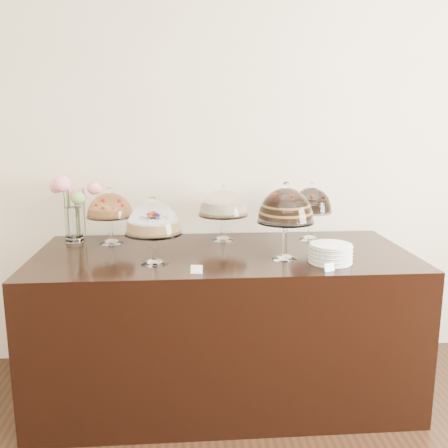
{
  "coord_description": "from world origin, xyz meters",
  "views": [
    {
      "loc": [
        -0.51,
        -0.39,
        1.67
      ],
      "look_at": [
        -0.3,
        2.4,
        1.08
      ],
      "focal_mm": 40.0,
      "sensor_mm": 36.0,
      "label": 1
    }
  ],
  "objects": [
    {
      "name": "cake_stand_cheesecake",
      "position": [
        -0.28,
        2.75,
        1.13
      ],
      "size": [
        0.32,
        0.32,
        0.36
      ],
      "color": "white",
      "rests_on": "display_counter"
    },
    {
      "name": "cake_stand_choco_layer",
      "position": [
        0.04,
        2.28,
        1.19
      ],
      "size": [
        0.32,
        0.32,
        0.44
      ],
      "color": "white",
      "rests_on": "display_counter"
    },
    {
      "name": "price_card_left",
      "position": [
        -0.46,
        2.04,
        0.92
      ],
      "size": [
        0.06,
        0.03,
        0.04
      ],
      "primitive_type": "cube",
      "rotation": [
        -0.21,
        0.0,
        -0.18
      ],
      "color": "white",
      "rests_on": "display_counter"
    },
    {
      "name": "cake_stand_sugar_sponge",
      "position": [
        -0.69,
        2.24,
        1.14
      ],
      "size": [
        0.31,
        0.31,
        0.38
      ],
      "color": "white",
      "rests_on": "display_counter"
    },
    {
      "name": "plate_stack",
      "position": [
        0.27,
        2.18,
        0.95
      ],
      "size": [
        0.23,
        0.23,
        0.1
      ],
      "color": "white",
      "rests_on": "display_counter"
    },
    {
      "name": "flower_vase",
      "position": [
        -1.23,
        2.8,
        1.15
      ],
      "size": [
        0.32,
        0.26,
        0.43
      ],
      "color": "white",
      "rests_on": "display_counter"
    },
    {
      "name": "price_card_right",
      "position": [
        0.22,
        2.03,
        0.92
      ],
      "size": [
        0.06,
        0.04,
        0.04
      ],
      "primitive_type": "cube",
      "rotation": [
        -0.21,
        0.0,
        0.4
      ],
      "color": "white",
      "rests_on": "display_counter"
    },
    {
      "name": "cake_stand_fruit_tart",
      "position": [
        -0.99,
        2.73,
        1.13
      ],
      "size": [
        0.29,
        0.29,
        0.36
      ],
      "color": "white",
      "rests_on": "display_counter"
    },
    {
      "name": "wall_back",
      "position": [
        0.0,
        3.0,
        1.5
      ],
      "size": [
        5.0,
        0.04,
        3.0
      ],
      "primitive_type": "cube",
      "color": "beige",
      "rests_on": "ground"
    },
    {
      "name": "cake_stand_dark_choco",
      "position": [
        0.29,
        2.73,
        1.14
      ],
      "size": [
        0.27,
        0.27,
        0.38
      ],
      "color": "white",
      "rests_on": "display_counter"
    },
    {
      "name": "display_counter",
      "position": [
        -0.3,
        2.45,
        0.45
      ],
      "size": [
        2.2,
        1.0,
        0.9
      ],
      "primitive_type": "cube",
      "color": "black",
      "rests_on": "ground"
    }
  ]
}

